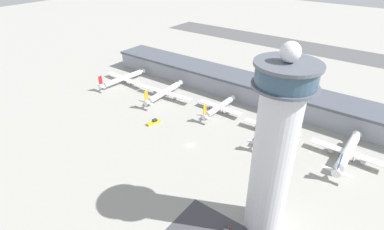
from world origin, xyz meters
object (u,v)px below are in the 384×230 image
Objects in this scene: control_tower at (274,148)px; airplane_gate_delta at (271,127)px; service_truck_fuel at (154,122)px; service_truck_baggage at (265,164)px; airplane_gate_echo at (348,152)px; airplane_gate_bravo at (164,92)px; airplane_gate_charlie at (219,107)px; airplane_gate_alpha at (123,78)px.

control_tower is 71.51m from airplane_gate_delta.
service_truck_baggage is at bearing 2.54° from service_truck_fuel.
control_tower reaches higher than airplane_gate_echo.
service_truck_baggage is (86.87, -26.53, -3.32)m from airplane_gate_bravo.
service_truck_fuel is at bearing 160.63° from control_tower.
airplane_gate_bravo is at bearing -179.11° from airplane_gate_delta.
control_tower is 2.09× the size of airplane_gate_charlie.
airplane_gate_alpha is at bearing -179.82° from airplane_gate_delta.
service_truck_fuel is at bearing -177.46° from service_truck_baggage.
airplane_gate_bravo reaches higher than airplane_gate_charlie.
airplane_gate_alpha is 1.03× the size of airplane_gate_delta.
service_truck_baggage is at bearing -71.18° from airplane_gate_delta.
airplane_gate_delta is (36.08, -3.80, 0.34)m from airplane_gate_charlie.
airplane_gate_delta is 1.02× the size of airplane_gate_echo.
control_tower reaches higher than service_truck_baggage.
airplane_gate_delta is 39.83m from airplane_gate_echo.
airplane_gate_charlie is at bearing 145.30° from service_truck_baggage.
service_truck_baggage is (-13.72, 32.37, -34.24)m from control_tower.
control_tower is at bearing -22.70° from airplane_gate_alpha.
control_tower is 49.08m from service_truck_baggage.
airplane_gate_alpha is 1.25× the size of airplane_gate_charlie.
airplane_gate_bravo is 90.89m from service_truck_baggage.
airplane_gate_delta is 29.47m from service_truck_baggage.
airplane_gate_bravo reaches higher than service_truck_fuel.
airplane_gate_charlie is at bearing 173.99° from airplane_gate_delta.
airplane_gate_alpha is 42.24m from airplane_gate_bravo.
airplane_gate_bravo is 1.02× the size of airplane_gate_delta.
airplane_gate_echo is 104.72m from service_truck_fuel.
airplane_gate_alpha is 1.00× the size of airplane_gate_bravo.
airplane_gate_bravo is 117.25m from airplane_gate_echo.
control_tower reaches higher than airplane_gate_delta.
control_tower is 120.59m from airplane_gate_bravo.
airplane_gate_delta reaches higher than airplane_gate_charlie.
airplane_gate_delta is at bearing 27.14° from service_truck_fuel.
airplane_gate_bravo is 4.78× the size of service_truck_fuel.
airplane_gate_echo reaches higher than service_truck_baggage.
airplane_gate_alpha is 5.57× the size of service_truck_baggage.
service_truck_fuel is (-24.03, -34.61, -2.93)m from airplane_gate_charlie.
airplane_gate_charlie is at bearing 55.23° from service_truck_fuel.
control_tower is 1.68× the size of airplane_gate_bravo.
airplane_gate_bravo reaches higher than airplane_gate_delta.
airplane_gate_delta is (-23.17, 60.10, -31.07)m from control_tower.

